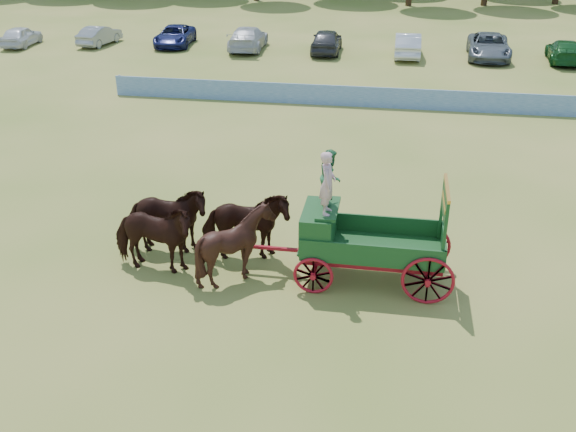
{
  "coord_description": "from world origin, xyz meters",
  "views": [
    {
      "loc": [
        0.87,
        -14.22,
        9.61
      ],
      "look_at": [
        -1.92,
        2.3,
        1.3
      ],
      "focal_mm": 40.0,
      "sensor_mm": 36.0,
      "label": 1
    }
  ],
  "objects": [
    {
      "name": "ground",
      "position": [
        0.0,
        0.0,
        0.0
      ],
      "size": [
        160.0,
        160.0,
        0.0
      ],
      "primitive_type": "plane",
      "color": "#A28C49",
      "rests_on": "ground"
    },
    {
      "name": "horse_lead_right",
      "position": [
        -5.5,
        1.85,
        1.09
      ],
      "size": [
        2.7,
        1.49,
        2.17
      ],
      "primitive_type": "imported",
      "rotation": [
        0.0,
        0.0,
        1.7
      ],
      "color": "black",
      "rests_on": "ground"
    },
    {
      "name": "horse_lead_left",
      "position": [
        -5.5,
        0.75,
        1.09
      ],
      "size": [
        2.64,
        1.32,
        2.17
      ],
      "primitive_type": "imported",
      "rotation": [
        0.0,
        0.0,
        1.51
      ],
      "color": "black",
      "rests_on": "ground"
    },
    {
      "name": "horse_wheel_left",
      "position": [
        -3.1,
        0.75,
        1.09
      ],
      "size": [
        1.98,
        1.76,
        2.18
      ],
      "primitive_type": "imported",
      "rotation": [
        0.0,
        0.0,
        1.57
      ],
      "color": "black",
      "rests_on": "ground"
    },
    {
      "name": "sponsor_banner",
      "position": [
        -1.0,
        18.0,
        0.53
      ],
      "size": [
        26.0,
        0.08,
        1.05
      ],
      "primitive_type": "cube",
      "color": "#1A5492",
      "rests_on": "ground"
    },
    {
      "name": "horse_wheel_right",
      "position": [
        -3.1,
        1.85,
        1.09
      ],
      "size": [
        2.76,
        1.69,
        2.17
      ],
      "primitive_type": "imported",
      "rotation": [
        0.0,
        0.0,
        1.79
      ],
      "color": "black",
      "rests_on": "ground"
    },
    {
      "name": "farm_dray",
      "position": [
        -0.15,
        1.31,
        1.66
      ],
      "size": [
        6.0,
        2.0,
        3.87
      ],
      "color": "#A71022",
      "rests_on": "ground"
    },
    {
      "name": "parked_cars",
      "position": [
        -2.54,
        30.44,
        0.77
      ],
      "size": [
        44.74,
        6.77,
        1.64
      ],
      "color": "silver",
      "rests_on": "ground"
    }
  ]
}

